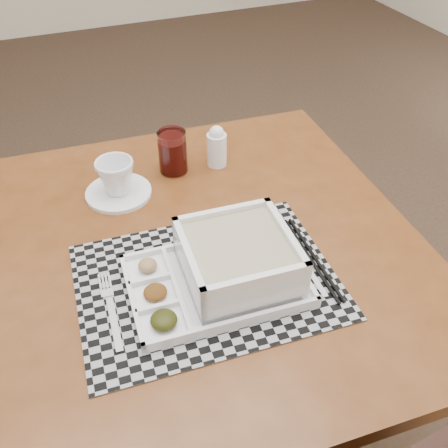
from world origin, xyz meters
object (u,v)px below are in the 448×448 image
(juice_glass, at_px, (173,153))
(cup, at_px, (116,177))
(serving_tray, at_px, (232,265))
(creamer_bottle, at_px, (217,147))
(dining_table, at_px, (194,270))

(juice_glass, bearing_deg, cup, -162.46)
(serving_tray, distance_m, creamer_bottle, 0.39)
(serving_tray, bearing_deg, juice_glass, 88.68)
(creamer_bottle, bearing_deg, serving_tray, -107.17)
(dining_table, bearing_deg, serving_tray, -73.04)
(dining_table, distance_m, juice_glass, 0.30)
(cup, height_order, creamer_bottle, creamer_bottle)
(serving_tray, distance_m, juice_glass, 0.39)
(serving_tray, bearing_deg, creamer_bottle, 72.83)
(serving_tray, xyz_separation_m, creamer_bottle, (0.12, 0.38, 0.01))
(serving_tray, bearing_deg, dining_table, 106.96)
(cup, relative_size, juice_glass, 0.81)
(juice_glass, bearing_deg, serving_tray, -91.32)
(serving_tray, height_order, cup, serving_tray)
(dining_table, bearing_deg, cup, 114.34)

